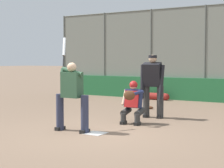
# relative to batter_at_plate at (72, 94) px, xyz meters

# --- Properties ---
(ground_plane) EXTENTS (160.00, 160.00, 0.00)m
(ground_plane) POSITION_rel_batter_at_plate_xyz_m (-0.60, -0.07, -0.86)
(ground_plane) COLOR #7A604C
(home_plate_marker) EXTENTS (0.43, 0.43, 0.01)m
(home_plate_marker) POSITION_rel_batter_at_plate_xyz_m (-0.60, -0.07, -0.86)
(home_plate_marker) COLOR white
(home_plate_marker) RESTS_ON ground_plane
(backstop_fence) EXTENTS (14.31, 0.08, 3.82)m
(backstop_fence) POSITION_rel_batter_at_plate_xyz_m (-0.60, -7.84, 1.13)
(backstop_fence) COLOR #515651
(backstop_fence) RESTS_ON ground_plane
(padding_wall) EXTENTS (13.95, 0.18, 0.92)m
(padding_wall) POSITION_rel_batter_at_plate_xyz_m (-0.60, -7.74, -0.40)
(padding_wall) COLOR #236638
(padding_wall) RESTS_ON ground_plane
(batter_at_plate) EXTENTS (1.04, 0.62, 2.19)m
(batter_at_plate) POSITION_rel_batter_at_plate_xyz_m (0.00, 0.00, 0.00)
(batter_at_plate) COLOR #2D334C
(batter_at_plate) RESTS_ON ground_plane
(catcher_behind_plate) EXTENTS (0.61, 0.71, 1.11)m
(catcher_behind_plate) POSITION_rel_batter_at_plate_xyz_m (-0.69, -1.65, -0.29)
(catcher_behind_plate) COLOR #333333
(catcher_behind_plate) RESTS_ON ground_plane
(umpire_home) EXTENTS (0.72, 0.49, 1.79)m
(umpire_home) POSITION_rel_batter_at_plate_xyz_m (-0.70, -2.81, 0.10)
(umpire_home) COLOR #333333
(umpire_home) RESTS_ON ground_plane
(fielding_glove_on_dirt) EXTENTS (0.27, 0.21, 0.10)m
(fielding_glove_on_dirt) POSITION_rel_batter_at_plate_xyz_m (0.24, -4.54, -0.82)
(fielding_glove_on_dirt) COLOR #56331E
(fielding_glove_on_dirt) RESTS_ON ground_plane
(equipment_bag_dugout_side) EXTENTS (1.29, 0.29, 0.29)m
(equipment_bag_dugout_side) POSITION_rel_batter_at_plate_xyz_m (1.35, -7.34, -0.72)
(equipment_bag_dugout_side) COLOR maroon
(equipment_bag_dugout_side) RESTS_ON ground_plane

